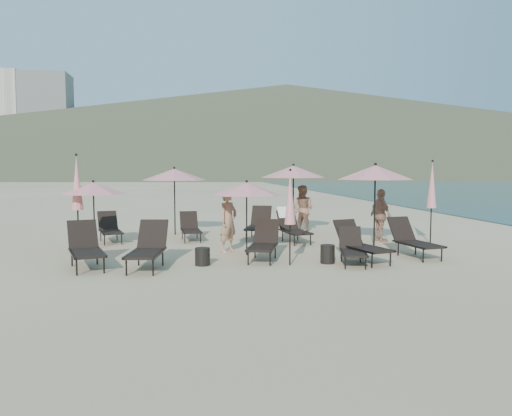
{
  "coord_description": "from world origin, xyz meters",
  "views": [
    {
      "loc": [
        -3.02,
        -11.85,
        2.33
      ],
      "look_at": [
        -0.89,
        3.5,
        1.1
      ],
      "focal_mm": 35.0,
      "sensor_mm": 36.0,
      "label": 1
    }
  ],
  "objects": [
    {
      "name": "volcanic_headland",
      "position": [
        71.37,
        302.62,
        26.49
      ],
      "size": [
        690.0,
        690.0,
        55.0
      ],
      "color": "brown",
      "rests_on": "ground"
    },
    {
      "name": "umbrella_closed_1",
      "position": [
        4.47,
        2.61,
        1.81
      ],
      "size": [
        0.3,
        0.3,
        2.6
      ],
      "color": "black",
      "rests_on": "ground"
    },
    {
      "name": "lounger_5",
      "position": [
        2.89,
        0.51,
        0.47
      ],
      "size": [
        0.94,
        1.82,
        1.0
      ],
      "rotation": [
        0.0,
        0.0,
        0.17
      ],
      "color": "black",
      "rests_on": "ground"
    },
    {
      "name": "umbrella_open_2",
      "position": [
        2.52,
        2.31,
        2.21
      ],
      "size": [
        2.33,
        2.33,
        2.5
      ],
      "color": "black",
      "rests_on": "ground"
    },
    {
      "name": "hotel_skyline",
      "position": [
        -93.62,
        271.21,
        24.18
      ],
      "size": [
        109.0,
        82.0,
        55.0
      ],
      "color": "beige",
      "rests_on": "ground"
    },
    {
      "name": "lounger_1",
      "position": [
        -3.94,
        -0.05,
        0.5
      ],
      "size": [
        0.95,
        1.93,
        1.06
      ],
      "rotation": [
        0.0,
        0.0,
        -0.14
      ],
      "color": "black",
      "rests_on": "ground"
    },
    {
      "name": "beachgoer_a",
      "position": [
        -1.89,
        1.91,
        0.87
      ],
      "size": [
        0.74,
        0.74,
        1.74
      ],
      "primitive_type": "imported",
      "rotation": [
        0.0,
        0.0,
        0.77
      ],
      "color": "#A6785A",
      "rests_on": "ground"
    },
    {
      "name": "lounger_3",
      "position": [
        0.97,
        -0.23,
        0.4
      ],
      "size": [
        0.87,
        1.57,
        0.86
      ],
      "rotation": [
        0.0,
        0.0,
        -0.22
      ],
      "color": "black",
      "rests_on": "ground"
    },
    {
      "name": "lounger_7",
      "position": [
        -2.92,
        4.41,
        0.42
      ],
      "size": [
        0.73,
        1.6,
        0.89
      ],
      "rotation": [
        0.0,
        0.0,
        0.09
      ],
      "color": "black",
      "rests_on": "ground"
    },
    {
      "name": "side_table_0",
      "position": [
        -2.66,
        0.08,
        0.21
      ],
      "size": [
        0.36,
        0.36,
        0.43
      ],
      "primitive_type": "cylinder",
      "color": "black",
      "rests_on": "ground"
    },
    {
      "name": "umbrella_open_1",
      "position": [
        -1.44,
        1.36,
        1.79
      ],
      "size": [
        1.88,
        1.88,
        2.02
      ],
      "color": "black",
      "rests_on": "ground"
    },
    {
      "name": "beachgoer_b",
      "position": [
        1.14,
        5.73,
        0.86
      ],
      "size": [
        1.05,
        1.06,
        1.73
      ],
      "primitive_type": "imported",
      "rotation": [
        0.0,
        0.0,
        -0.83
      ],
      "color": "#9A6B4F",
      "rests_on": "ground"
    },
    {
      "name": "ground",
      "position": [
        0.0,
        0.0,
        0.0
      ],
      "size": [
        800.0,
        800.0,
        0.0
      ],
      "primitive_type": "plane",
      "color": "#D6BA8C",
      "rests_on": "ground"
    },
    {
      "name": "lounger_4",
      "position": [
        1.28,
        0.05,
        0.47
      ],
      "size": [
        1.13,
        1.85,
        1.0
      ],
      "rotation": [
        0.0,
        0.0,
        0.29
      ],
      "color": "black",
      "rests_on": "ground"
    },
    {
      "name": "umbrella_open_4",
      "position": [
        0.73,
        5.5,
        2.22
      ],
      "size": [
        2.33,
        2.33,
        2.51
      ],
      "color": "black",
      "rests_on": "ground"
    },
    {
      "name": "side_table_1",
      "position": [
        0.39,
        -0.07,
        0.23
      ],
      "size": [
        0.36,
        0.36,
        0.46
      ],
      "primitive_type": "cylinder",
      "color": "black",
      "rests_on": "ground"
    },
    {
      "name": "lounger_8",
      "position": [
        -0.64,
        4.55,
        0.49
      ],
      "size": [
        1.18,
        1.93,
        1.04
      ],
      "rotation": [
        0.0,
        0.0,
        -0.29
      ],
      "color": "black",
      "rests_on": "ground"
    },
    {
      "name": "lounger_2",
      "position": [
        -1.09,
        0.63,
        0.46
      ],
      "size": [
        1.11,
        1.81,
        0.98
      ],
      "rotation": [
        0.0,
        0.0,
        -0.29
      ],
      "color": "black",
      "rests_on": "ground"
    },
    {
      "name": "umbrella_closed_0",
      "position": [
        -0.58,
        -0.2,
        1.62
      ],
      "size": [
        0.27,
        0.27,
        2.33
      ],
      "color": "black",
      "rests_on": "ground"
    },
    {
      "name": "umbrella_closed_2",
      "position": [
        -6.05,
        2.6,
        1.91
      ],
      "size": [
        0.32,
        0.32,
        2.75
      ],
      "color": "black",
      "rests_on": "ground"
    },
    {
      "name": "lounger_6",
      "position": [
        -5.47,
        4.43,
        0.44
      ],
      "size": [
        1.03,
        1.73,
        0.93
      ],
      "rotation": [
        0.0,
        0.0,
        0.27
      ],
      "color": "black",
      "rests_on": "ground"
    },
    {
      "name": "lounger_9",
      "position": [
        0.29,
        3.61,
        0.51
      ],
      "size": [
        0.89,
        1.8,
        1.08
      ],
      "rotation": [
        0.0,
        0.0,
        0.16
      ],
      "color": "black",
      "rests_on": "ground"
    },
    {
      "name": "beachgoer_c",
      "position": [
        3.1,
        3.27,
        0.84
      ],
      "size": [
        0.62,
        1.05,
        1.68
      ],
      "primitive_type": "imported",
      "rotation": [
        0.0,
        0.0,
        1.79
      ],
      "color": "#A7775F",
      "rests_on": "ground"
    },
    {
      "name": "lounger_0",
      "position": [
        -5.4,
        0.21,
        0.49
      ],
      "size": [
        1.21,
        1.96,
        1.06
      ],
      "rotation": [
        0.0,
        0.0,
        0.3
      ],
      "color": "black",
      "rests_on": "ground"
    },
    {
      "name": "umbrella_open_3",
      "position": [
        -3.45,
        5.84,
        2.12
      ],
      "size": [
        2.23,
        2.23,
        2.4
      ],
      "color": "black",
      "rests_on": "ground"
    },
    {
      "name": "umbrella_open_0",
      "position": [
        -5.65,
        2.8,
        1.77
      ],
      "size": [
        1.86,
        1.86,
        2.0
      ],
      "color": "black",
      "rests_on": "ground"
    }
  ]
}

